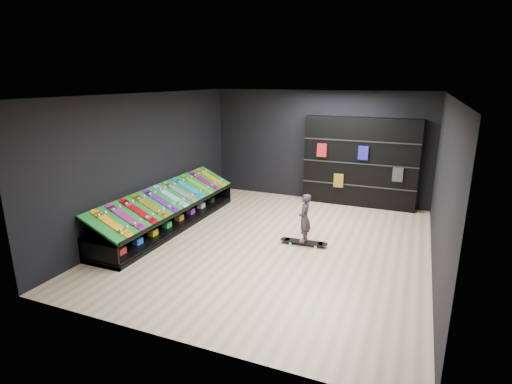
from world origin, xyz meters
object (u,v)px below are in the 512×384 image
at_px(display_rack, 170,216).
at_px(child, 304,227).
at_px(back_shelving, 360,162).
at_px(floor_skateboard, 304,243).

distance_m(display_rack, child, 3.14).
height_order(display_rack, back_shelving, back_shelving).
xyz_separation_m(display_rack, child, (3.13, 0.14, 0.14)).
height_order(display_rack, floor_skateboard, display_rack).
relative_size(display_rack, child, 7.49).
relative_size(display_rack, floor_skateboard, 4.59).
xyz_separation_m(back_shelving, child, (-0.59, -3.18, -0.78)).
bearing_deg(back_shelving, display_rack, -138.25).
xyz_separation_m(display_rack, back_shelving, (3.72, 3.32, 0.92)).
bearing_deg(display_rack, child, 2.52).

